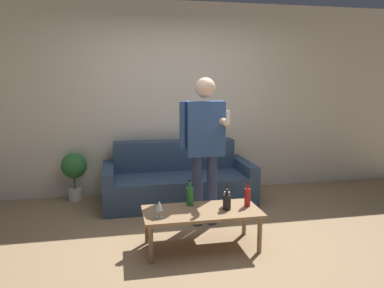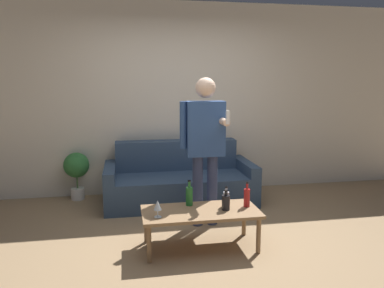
{
  "view_description": "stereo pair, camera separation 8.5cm",
  "coord_description": "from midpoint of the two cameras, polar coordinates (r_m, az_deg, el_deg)",
  "views": [
    {
      "loc": [
        -0.83,
        -3.35,
        1.62
      ],
      "look_at": [
        -0.04,
        0.48,
        0.95
      ],
      "focal_mm": 35.0,
      "sensor_mm": 36.0,
      "label": 1
    },
    {
      "loc": [
        -0.74,
        -3.37,
        1.62
      ],
      "look_at": [
        -0.04,
        0.48,
        0.95
      ],
      "focal_mm": 35.0,
      "sensor_mm": 36.0,
      "label": 2
    }
  ],
  "objects": [
    {
      "name": "ground_plane",
      "position": [
        3.81,
        1.49,
        -15.43
      ],
      "size": [
        16.0,
        16.0,
        0.0
      ],
      "primitive_type": "plane",
      "color": "#997A56"
    },
    {
      "name": "wall_back",
      "position": [
        5.4,
        -3.22,
        6.84
      ],
      "size": [
        8.0,
        0.06,
        2.7
      ],
      "color": "beige",
      "rests_on": "ground_plane"
    },
    {
      "name": "couch",
      "position": [
        5.07,
        -2.7,
        -5.62
      ],
      "size": [
        1.96,
        0.9,
        0.79
      ],
      "color": "#334760",
      "rests_on": "ground_plane"
    },
    {
      "name": "coffee_table",
      "position": [
        3.68,
        0.8,
        -10.63
      ],
      "size": [
        1.13,
        0.53,
        0.38
      ],
      "color": "#8E6B47",
      "rests_on": "ground_plane"
    },
    {
      "name": "bottle_orange",
      "position": [
        3.77,
        7.8,
        -7.95
      ],
      "size": [
        0.06,
        0.06,
        0.25
      ],
      "color": "#B21E1E",
      "rests_on": "coffee_table"
    },
    {
      "name": "bottle_green",
      "position": [
        3.76,
        -0.97,
        -7.86
      ],
      "size": [
        0.07,
        0.07,
        0.26
      ],
      "color": "#23752D",
      "rests_on": "coffee_table"
    },
    {
      "name": "bottle_dark",
      "position": [
        3.66,
        4.66,
        -8.75
      ],
      "size": [
        0.08,
        0.08,
        0.2
      ],
      "color": "black",
      "rests_on": "coffee_table"
    },
    {
      "name": "bottle_yellow",
      "position": [
        3.77,
        4.68,
        -8.21
      ],
      "size": [
        0.06,
        0.06,
        0.2
      ],
      "color": "silver",
      "rests_on": "coffee_table"
    },
    {
      "name": "wine_glass_near",
      "position": [
        3.46,
        -5.74,
        -9.38
      ],
      "size": [
        0.07,
        0.07,
        0.16
      ],
      "color": "silver",
      "rests_on": "coffee_table"
    },
    {
      "name": "person_standing_front",
      "position": [
        4.1,
        1.34,
        0.64
      ],
      "size": [
        0.49,
        0.43,
        1.65
      ],
      "color": "navy",
      "rests_on": "ground_plane"
    },
    {
      "name": "potted_plant",
      "position": [
        5.31,
        -17.96,
        -3.65
      ],
      "size": [
        0.34,
        0.34,
        0.65
      ],
      "color": "silver",
      "rests_on": "ground_plane"
    }
  ]
}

